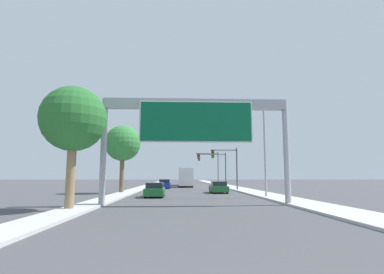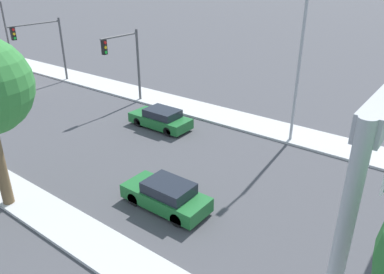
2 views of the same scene
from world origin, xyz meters
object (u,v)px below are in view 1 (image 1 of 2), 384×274
object	(u,v)px
sign_gantry	(196,120)
street_lamp_right	(262,140)
traffic_light_near_intersection	(228,162)
palm_tree_background	(123,144)
car_far_right	(165,184)
palm_tree_foreground	(74,120)
truck_box_primary	(185,177)
traffic_light_far_intersection	(211,163)
car_near_right	(219,187)
traffic_light_mid_block	(216,164)
car_far_center	(155,190)
truck_box_secondary	(186,178)

from	to	relation	value
sign_gantry	street_lamp_right	distance (m)	9.49
traffic_light_near_intersection	palm_tree_background	world-z (taller)	palm_tree_background
car_far_right	palm_tree_foreground	world-z (taller)	palm_tree_foreground
sign_gantry	palm_tree_foreground	world-z (taller)	sign_gantry
palm_tree_background	truck_box_primary	bearing A→B (deg)	74.76
street_lamp_right	palm_tree_background	bearing A→B (deg)	151.92
car_far_right	traffic_light_far_intersection	xyz separation A→B (m)	(8.89, 12.13, 3.91)
car_near_right	car_far_right	bearing A→B (deg)	118.25
traffic_light_mid_block	traffic_light_far_intersection	distance (m)	10.02
car_far_center	car_near_right	xyz separation A→B (m)	(7.00, 6.52, -0.00)
truck_box_secondary	street_lamp_right	xyz separation A→B (m)	(6.57, -26.84, 3.76)
sign_gantry	car_near_right	xyz separation A→B (m)	(3.50, 14.97, -5.30)
car_near_right	palm_tree_foreground	world-z (taller)	palm_tree_foreground
car_near_right	truck_box_primary	size ratio (longest dim) A/B	0.58
traffic_light_far_intersection	palm_tree_foreground	xyz separation A→B (m)	(-13.00, -42.78, 0.82)
car_near_right	traffic_light_far_intersection	world-z (taller)	traffic_light_far_intersection
traffic_light_mid_block	palm_tree_foreground	distance (m)	35.18
car_far_center	palm_tree_background	size ratio (longest dim) A/B	0.53
truck_box_primary	traffic_light_far_intersection	bearing A→B (deg)	-30.83
sign_gantry	car_near_right	distance (m)	16.26
sign_gantry	street_lamp_right	bearing A→B (deg)	46.10
palm_tree_foreground	palm_tree_background	bearing A→B (deg)	90.78
truck_box_primary	car_far_center	bearing A→B (deg)	-95.73
truck_box_secondary	traffic_light_mid_block	distance (m)	6.66
car_far_center	truck_box_secondary	world-z (taller)	truck_box_secondary
sign_gantry	truck_box_secondary	world-z (taller)	sign_gantry
traffic_light_mid_block	car_near_right	bearing A→B (deg)	-95.98
car_far_center	truck_box_primary	world-z (taller)	truck_box_primary
traffic_light_far_intersection	street_lamp_right	xyz separation A→B (m)	(1.18, -33.30, 0.81)
car_far_center	traffic_light_near_intersection	size ratio (longest dim) A/B	0.72
car_far_right	street_lamp_right	size ratio (longest dim) A/B	0.49
palm_tree_foreground	traffic_light_far_intersection	bearing A→B (deg)	73.09
car_near_right	truck_box_primary	distance (m)	28.62
car_far_center	sign_gantry	bearing A→B (deg)	-67.49
car_far_center	truck_box_secondary	bearing A→B (deg)	82.10
traffic_light_near_intersection	palm_tree_foreground	bearing A→B (deg)	-120.06
sign_gantry	car_near_right	bearing A→B (deg)	76.84
car_near_right	traffic_light_mid_block	world-z (taller)	traffic_light_mid_block
truck_box_primary	palm_tree_foreground	xyz separation A→B (m)	(-7.62, -45.99, 3.62)
car_far_right	sign_gantry	bearing A→B (deg)	-82.87
traffic_light_mid_block	traffic_light_far_intersection	xyz separation A→B (m)	(0.30, 10.00, 0.51)
traffic_light_near_intersection	traffic_light_mid_block	size ratio (longest dim) A/B	0.98
car_near_right	truck_box_secondary	distance (m)	19.05
car_near_right	palm_tree_background	xyz separation A→B (m)	(-11.35, -0.44, 5.13)
palm_tree_background	traffic_light_mid_block	bearing A→B (deg)	50.33
truck_box_primary	street_lamp_right	world-z (taller)	street_lamp_right
palm_tree_background	street_lamp_right	distance (m)	16.35
car_far_right	palm_tree_foreground	size ratio (longest dim) A/B	0.60
car_near_right	traffic_light_near_intersection	distance (m)	6.45
car_far_center	street_lamp_right	bearing A→B (deg)	-9.12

